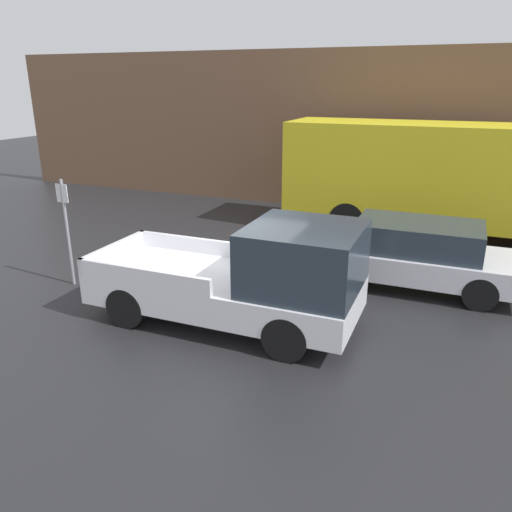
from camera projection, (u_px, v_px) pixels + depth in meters
The scene contains 7 objects.
ground_plane at pixel (233, 308), 10.23m from camera, with size 60.00×60.00×0.00m, color #232326.
building_wall at pixel (343, 132), 17.38m from camera, with size 28.00×0.15×5.47m.
pickup_truck at pixel (251, 278), 9.22m from camera, with size 5.08×2.11×2.06m.
car at pixel (412, 253), 11.16m from camera, with size 4.84×1.89×1.49m.
delivery_truck at pixel (428, 176), 14.56m from camera, with size 8.97×2.46×3.28m.
parking_sign at pixel (67, 227), 11.01m from camera, with size 0.30×0.07×2.42m.
newspaper_box at pixel (472, 208), 16.24m from camera, with size 0.45×0.40×1.02m.
Camera 1 is at (3.98, -8.41, 4.41)m, focal length 35.00 mm.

